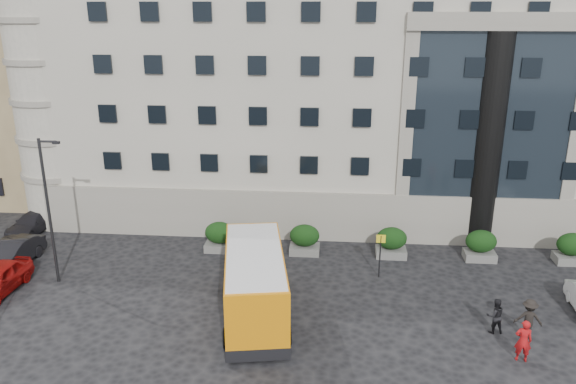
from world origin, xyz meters
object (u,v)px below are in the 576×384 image
hedge_c (392,242)px  parked_car_d (123,204)px  minibus (255,282)px  hedge_d (481,245)px  hedge_e (572,248)px  pedestrian_c (529,318)px  red_truck (138,184)px  parked_car_b (12,254)px  street_lamp (49,206)px  pedestrian_a (523,341)px  hedge_a (220,236)px  hedge_b (305,239)px  pedestrian_b (495,316)px  bus_stop_sign (380,248)px  parked_car_c (33,223)px

hedge_c → parked_car_d: hedge_c is taller
hedge_c → minibus: (-7.16, -7.43, 0.89)m
hedge_d → hedge_e: same height
pedestrian_c → red_truck: bearing=-26.6°
hedge_e → parked_car_b: hedge_e is taller
street_lamp → parked_car_b: bearing=156.7°
parked_car_b → pedestrian_a: bearing=-11.7°
hedge_c → pedestrian_a: 11.06m
street_lamp → parked_car_d: street_lamp is taller
hedge_a → pedestrian_a: size_ratio=0.96×
pedestrian_c → minibus: bearing=5.0°
hedge_e → pedestrian_a: 11.62m
hedge_b → pedestrian_a: 14.04m
hedge_d → pedestrian_b: 8.02m
street_lamp → bus_stop_sign: size_ratio=3.17×
parked_car_b → parked_car_d: bearing=72.3°
hedge_e → parked_car_b: bearing=-174.2°
parked_car_d → street_lamp: bearing=-84.9°
street_lamp → pedestrian_a: (22.92, -5.26, -3.41)m
hedge_b → parked_car_d: (-13.37, 5.55, -0.16)m
hedge_b → pedestrian_b: 12.14m
street_lamp → parked_car_d: size_ratio=1.45×
hedge_d → minibus: bearing=-149.0°
hedge_d → parked_car_c: hedge_d is taller
hedge_b → bus_stop_sign: (4.30, -2.80, 0.80)m
hedge_c → street_lamp: 19.27m
minibus → parked_car_c: bearing=140.4°
red_truck → parked_car_d: (-0.09, -3.06, -0.57)m
parked_car_b → parked_car_c: bearing=109.2°
bus_stop_sign → street_lamp: bearing=-173.5°
bus_stop_sign → minibus: minibus is taller
pedestrian_b → hedge_c: bearing=-69.7°
hedge_a → street_lamp: 9.89m
hedge_a → parked_car_d: 9.88m
hedge_a → pedestrian_c: size_ratio=0.98×
hedge_b → hedge_c: same height
parked_car_d → hedge_e: bearing=-7.0°
hedge_a → street_lamp: (-7.94, -4.80, 3.44)m
red_truck → street_lamp: bearing=-101.7°
pedestrian_c → parked_car_c: bearing=-10.8°
hedge_c → bus_stop_sign: 3.05m
hedge_d → parked_car_c: (-28.60, 1.91, -0.29)m
parked_car_d → minibus: bearing=-44.9°
parked_car_b → hedge_b: bearing=13.8°
hedge_d → red_truck: bearing=160.0°
hedge_a → parked_car_c: hedge_a is taller
hedge_b → hedge_d: bearing=0.0°
hedge_a → pedestrian_b: 16.43m
hedge_d → pedestrian_a: (-0.62, -10.06, 0.03)m
bus_stop_sign → parked_car_b: bus_stop_sign is taller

